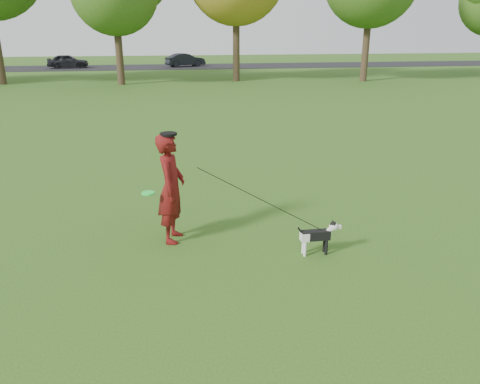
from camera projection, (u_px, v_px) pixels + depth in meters
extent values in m
plane|color=#285116|center=(234.00, 241.00, 8.47)|extent=(120.00, 120.00, 0.00)
cube|color=black|center=(176.00, 67.00, 45.73)|extent=(120.00, 7.00, 0.02)
imported|color=#5A0F0C|center=(171.00, 188.00, 8.22)|extent=(0.61, 0.80, 1.97)
cube|color=black|center=(315.00, 235.00, 7.88)|extent=(0.49, 0.15, 0.16)
cube|color=white|center=(305.00, 236.00, 7.85)|extent=(0.14, 0.16, 0.15)
cylinder|color=white|center=(305.00, 249.00, 7.87)|extent=(0.05, 0.05, 0.27)
cylinder|color=white|center=(303.00, 246.00, 7.97)|extent=(0.05, 0.05, 0.27)
cylinder|color=black|center=(326.00, 247.00, 7.93)|extent=(0.05, 0.05, 0.27)
cylinder|color=black|center=(324.00, 245.00, 8.03)|extent=(0.05, 0.05, 0.27)
cylinder|color=white|center=(328.00, 232.00, 7.90)|extent=(0.16, 0.10, 0.17)
sphere|color=white|center=(334.00, 226.00, 7.88)|extent=(0.15, 0.15, 0.15)
sphere|color=black|center=(333.00, 225.00, 7.87)|extent=(0.12, 0.12, 0.12)
cube|color=white|center=(338.00, 227.00, 7.89)|extent=(0.10, 0.06, 0.05)
sphere|color=black|center=(341.00, 227.00, 7.90)|extent=(0.03, 0.03, 0.03)
cone|color=black|center=(334.00, 223.00, 7.81)|extent=(0.05, 0.05, 0.06)
cone|color=black|center=(333.00, 221.00, 7.89)|extent=(0.05, 0.05, 0.06)
cylinder|color=black|center=(302.00, 233.00, 7.83)|extent=(0.17, 0.03, 0.22)
cylinder|color=black|center=(325.00, 232.00, 7.89)|extent=(0.11, 0.11, 0.02)
imported|color=black|center=(68.00, 61.00, 44.04)|extent=(3.78, 1.73, 1.26)
imported|color=black|center=(185.00, 60.00, 45.66)|extent=(4.02, 2.48, 1.25)
cylinder|color=#20FF45|center=(148.00, 193.00, 8.01)|extent=(0.23, 0.23, 0.02)
cylinder|color=black|center=(168.00, 134.00, 7.89)|extent=(0.29, 0.29, 0.04)
cylinder|color=#38281C|center=(119.00, 52.00, 30.94)|extent=(0.48, 0.48, 4.20)
cylinder|color=#38281C|center=(236.00, 44.00, 32.90)|extent=(0.48, 0.48, 5.04)
cylinder|color=#38281C|center=(366.00, 46.00, 32.86)|extent=(0.48, 0.48, 4.83)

